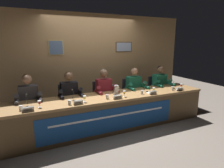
# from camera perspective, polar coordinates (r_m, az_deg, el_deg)

# --- Properties ---
(ground_plane) EXTENTS (12.00, 12.00, 0.00)m
(ground_plane) POSITION_cam_1_polar(r_m,az_deg,el_deg) (4.33, 0.00, -12.75)
(ground_plane) COLOR #70665B
(wall_back_panelled) EXTENTS (5.65, 0.14, 2.60)m
(wall_back_panelled) POSITION_cam_1_polar(r_m,az_deg,el_deg) (5.18, -6.10, 6.37)
(wall_back_panelled) COLOR #937047
(wall_back_panelled) RESTS_ON ground_plane
(conference_table) EXTENTS (4.45, 0.83, 0.73)m
(conference_table) POSITION_cam_1_polar(r_m,az_deg,el_deg) (4.03, 0.65, -6.83)
(conference_table) COLOR olive
(conference_table) RESTS_ON ground_plane
(chair_far_left) EXTENTS (0.44, 0.44, 0.91)m
(chair_far_left) POSITION_cam_1_polar(r_m,az_deg,el_deg) (4.39, -23.77, -7.22)
(chair_far_left) COLOR black
(chair_far_left) RESTS_ON ground_plane
(panelist_far_left) EXTENTS (0.51, 0.48, 1.24)m
(panelist_far_left) POSITION_cam_1_polar(r_m,az_deg,el_deg) (4.12, -24.05, -4.48)
(panelist_far_left) COLOR black
(panelist_far_left) RESTS_ON ground_plane
(nameplate_far_left) EXTENTS (0.19, 0.06, 0.08)m
(nameplate_far_left) POSITION_cam_1_polar(r_m,az_deg,el_deg) (3.43, -24.32, -7.00)
(nameplate_far_left) COLOR white
(nameplate_far_left) RESTS_ON conference_table
(juice_glass_far_left) EXTENTS (0.06, 0.06, 0.12)m
(juice_glass_far_left) POSITION_cam_1_polar(r_m,az_deg,el_deg) (3.54, -21.29, -5.33)
(juice_glass_far_left) COLOR white
(juice_glass_far_left) RESTS_ON conference_table
(water_cup_far_left) EXTENTS (0.06, 0.06, 0.08)m
(water_cup_far_left) POSITION_cam_1_polar(r_m,az_deg,el_deg) (3.53, -26.04, -6.67)
(water_cup_far_left) COLOR silver
(water_cup_far_left) RESTS_ON conference_table
(microphone_far_left) EXTENTS (0.06, 0.17, 0.22)m
(microphone_far_left) POSITION_cam_1_polar(r_m,az_deg,el_deg) (3.66, -24.47, -5.23)
(microphone_far_left) COLOR black
(microphone_far_left) RESTS_ON conference_table
(chair_left) EXTENTS (0.44, 0.44, 0.91)m
(chair_left) POSITION_cam_1_polar(r_m,az_deg,el_deg) (4.46, -13.04, -6.15)
(chair_left) COLOR black
(chair_left) RESTS_ON ground_plane
(panelist_left) EXTENTS (0.51, 0.48, 1.24)m
(panelist_left) POSITION_cam_1_polar(r_m,az_deg,el_deg) (4.20, -12.67, -3.38)
(panelist_left) COLOR black
(panelist_left) RESTS_ON ground_plane
(nameplate_left) EXTENTS (0.18, 0.06, 0.08)m
(nameplate_left) POSITION_cam_1_polar(r_m,az_deg,el_deg) (3.53, -10.29, -5.49)
(nameplate_left) COLOR white
(nameplate_left) RESTS_ON conference_table
(juice_glass_left) EXTENTS (0.06, 0.06, 0.12)m
(juice_glass_left) POSITION_cam_1_polar(r_m,az_deg,el_deg) (3.64, -8.40, -4.14)
(juice_glass_left) COLOR white
(juice_glass_left) RESTS_ON conference_table
(water_cup_left) EXTENTS (0.06, 0.06, 0.08)m
(water_cup_left) POSITION_cam_1_polar(r_m,az_deg,el_deg) (3.55, -12.85, -5.55)
(water_cup_left) COLOR silver
(water_cup_left) RESTS_ON conference_table
(microphone_left) EXTENTS (0.06, 0.17, 0.22)m
(microphone_left) POSITION_cam_1_polar(r_m,az_deg,el_deg) (3.76, -11.69, -3.89)
(microphone_left) COLOR black
(microphone_left) RESTS_ON conference_table
(chair_center) EXTENTS (0.44, 0.44, 0.91)m
(chair_center) POSITION_cam_1_polar(r_m,az_deg,el_deg) (4.68, -3.03, -4.95)
(chair_center) COLOR black
(chair_center) RESTS_ON ground_plane
(panelist_center) EXTENTS (0.51, 0.48, 1.24)m
(panelist_center) POSITION_cam_1_polar(r_m,az_deg,el_deg) (4.43, -2.12, -2.24)
(panelist_center) COLOR black
(panelist_center) RESTS_ON ground_plane
(nameplate_center) EXTENTS (0.19, 0.06, 0.08)m
(nameplate_center) POSITION_cam_1_polar(r_m,az_deg,el_deg) (3.81, 1.72, -3.96)
(nameplate_center) COLOR white
(nameplate_center) RESTS_ON conference_table
(juice_glass_center) EXTENTS (0.06, 0.06, 0.12)m
(juice_glass_center) POSITION_cam_1_polar(r_m,az_deg,el_deg) (3.96, 3.81, -2.64)
(juice_glass_center) COLOR white
(juice_glass_center) RESTS_ON conference_table
(water_cup_center) EXTENTS (0.06, 0.06, 0.08)m
(water_cup_center) POSITION_cam_1_polar(r_m,az_deg,el_deg) (3.81, -1.47, -3.98)
(water_cup_center) COLOR silver
(water_cup_center) RESTS_ON conference_table
(microphone_center) EXTENTS (0.06, 0.17, 0.22)m
(microphone_center) POSITION_cam_1_polar(r_m,az_deg,el_deg) (4.06, 0.70, -2.39)
(microphone_center) COLOR black
(microphone_center) RESTS_ON conference_table
(chair_right) EXTENTS (0.44, 0.44, 0.91)m
(chair_right) POSITION_cam_1_polar(r_m,az_deg,el_deg) (5.03, 5.82, -3.75)
(chair_right) COLOR black
(chair_right) RESTS_ON ground_plane
(panelist_right) EXTENTS (0.51, 0.48, 1.24)m
(panelist_right) POSITION_cam_1_polar(r_m,az_deg,el_deg) (4.79, 7.09, -1.18)
(panelist_right) COLOR black
(panelist_right) RESTS_ON ground_plane
(nameplate_right) EXTENTS (0.18, 0.06, 0.08)m
(nameplate_right) POSITION_cam_1_polar(r_m,az_deg,el_deg) (4.24, 12.42, -2.56)
(nameplate_right) COLOR white
(nameplate_right) RESTS_ON conference_table
(juice_glass_right) EXTENTS (0.06, 0.06, 0.12)m
(juice_glass_right) POSITION_cam_1_polar(r_m,az_deg,el_deg) (4.35, 12.66, -1.54)
(juice_glass_right) COLOR white
(juice_glass_right) RESTS_ON conference_table
(water_cup_right) EXTENTS (0.06, 0.06, 0.08)m
(water_cup_right) POSITION_cam_1_polar(r_m,az_deg,el_deg) (4.21, 9.13, -2.53)
(water_cup_right) COLOR silver
(water_cup_right) RESTS_ON conference_table
(microphone_right) EXTENTS (0.06, 0.17, 0.22)m
(microphone_right) POSITION_cam_1_polar(r_m,az_deg,el_deg) (4.39, 10.35, -1.46)
(microphone_right) COLOR black
(microphone_right) RESTS_ON conference_table
(chair_far_right) EXTENTS (0.44, 0.44, 0.91)m
(chair_far_right) POSITION_cam_1_polar(r_m,az_deg,el_deg) (5.48, 13.34, -2.66)
(chair_far_right) COLOR black
(chair_far_right) RESTS_ON ground_plane
(panelist_far_right) EXTENTS (0.51, 0.48, 1.24)m
(panelist_far_right) POSITION_cam_1_polar(r_m,az_deg,el_deg) (5.27, 14.81, -0.26)
(panelist_far_right) COLOR black
(panelist_far_right) RESTS_ON ground_plane
(nameplate_far_right) EXTENTS (0.19, 0.06, 0.08)m
(nameplate_far_right) POSITION_cam_1_polar(r_m,az_deg,el_deg) (4.73, 19.98, -1.45)
(nameplate_far_right) COLOR white
(nameplate_far_right) RESTS_ON conference_table
(juice_glass_far_right) EXTENTS (0.06, 0.06, 0.12)m
(juice_glass_far_right) POSITION_cam_1_polar(r_m,az_deg,el_deg) (4.92, 20.42, -0.41)
(juice_glass_far_right) COLOR white
(juice_glass_far_right) RESTS_ON conference_table
(water_cup_far_right) EXTENTS (0.06, 0.06, 0.08)m
(water_cup_far_right) POSITION_cam_1_polar(r_m,az_deg,el_deg) (4.74, 18.00, -1.31)
(water_cup_far_right) COLOR silver
(water_cup_far_right) RESTS_ON conference_table
(microphone_far_right) EXTENTS (0.06, 0.17, 0.22)m
(microphone_far_right) POSITION_cam_1_polar(r_m,az_deg,el_deg) (4.89, 18.10, -0.47)
(microphone_far_right) COLOR black
(microphone_far_right) RESTS_ON conference_table
(water_pitcher_central) EXTENTS (0.15, 0.10, 0.21)m
(water_pitcher_central) POSITION_cam_1_polar(r_m,az_deg,el_deg) (4.18, 1.34, -1.68)
(water_pitcher_central) COLOR silver
(water_pitcher_central) RESTS_ON conference_table
(document_stack_right) EXTENTS (0.22, 0.17, 0.01)m
(document_stack_right) POSITION_cam_1_polar(r_m,az_deg,el_deg) (4.36, 11.66, -2.55)
(document_stack_right) COLOR white
(document_stack_right) RESTS_ON conference_table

